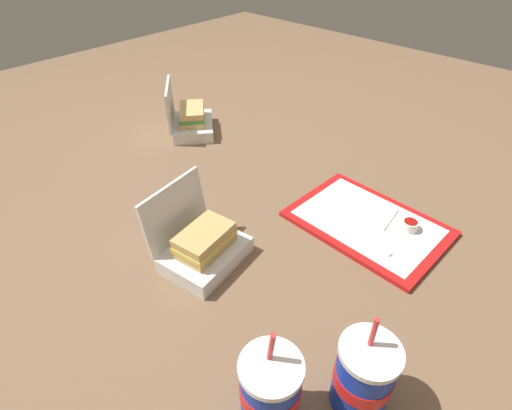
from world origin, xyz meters
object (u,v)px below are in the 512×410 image
Objects in this scene: ketchup_cup at (410,225)px; soda_cup_back at (363,376)px; clamshell_sandwich_right at (202,245)px; plastic_fork at (371,242)px; clamshell_sandwich_left at (190,120)px; soda_cup_center at (270,392)px; food_tray at (367,223)px.

soda_cup_back is (-0.13, 0.45, 0.05)m from ketchup_cup.
soda_cup_back is at bearing 174.89° from clamshell_sandwich_right.
plastic_fork is at bearing -63.11° from soda_cup_back.
clamshell_sandwich_left is at bearing -24.33° from soda_cup_back.
ketchup_cup is 0.57m from soda_cup_center.
plastic_fork is at bearing 173.54° from clamshell_sandwich_left.
clamshell_sandwich_right is at bearing -24.86° from soda_cup_center.
clamshell_sandwich_left is at bearing 0.98° from plastic_fork.
soda_cup_center is (-0.85, 0.55, 0.03)m from clamshell_sandwich_left.
ketchup_cup is 0.20× the size of clamshell_sandwich_right.
soda_cup_center is (-0.08, 0.46, 0.06)m from plastic_fork.
soda_cup_back reaches higher than plastic_fork.
ketchup_cup is 0.19× the size of soda_cup_center.
clamshell_sandwich_left is (0.81, 0.02, 0.02)m from ketchup_cup.
soda_cup_back is (-0.43, 0.04, 0.03)m from clamshell_sandwich_right.
plastic_fork is 0.47m from soda_cup_center.
ketchup_cup is 0.51m from clamshell_sandwich_right.
clamshell_sandwich_right is (0.30, 0.41, 0.02)m from ketchup_cup.
ketchup_cup is at bearing -85.85° from soda_cup_center.
soda_cup_back is at bearing -126.15° from soda_cup_center.
plastic_fork is at bearing -131.02° from clamshell_sandwich_right.
clamshell_sandwich_left is at bearing -32.64° from soda_cup_center.
plastic_fork is (-0.05, 0.07, 0.01)m from food_tray.
plastic_fork is (0.04, 0.11, -0.01)m from ketchup_cup.
ketchup_cup is at bearing -154.89° from food_tray.
clamshell_sandwich_right is 0.38m from soda_cup_center.
clamshell_sandwich_right is at bearing 53.35° from ketchup_cup.
clamshell_sandwich_right is at bearing -5.11° from soda_cup_back.
ketchup_cup is at bearing -178.56° from clamshell_sandwich_left.
clamshell_sandwich_right is 1.00× the size of soda_cup_back.
soda_cup_center is at bearing 94.15° from ketchup_cup.
soda_cup_center reaches higher than clamshell_sandwich_left.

